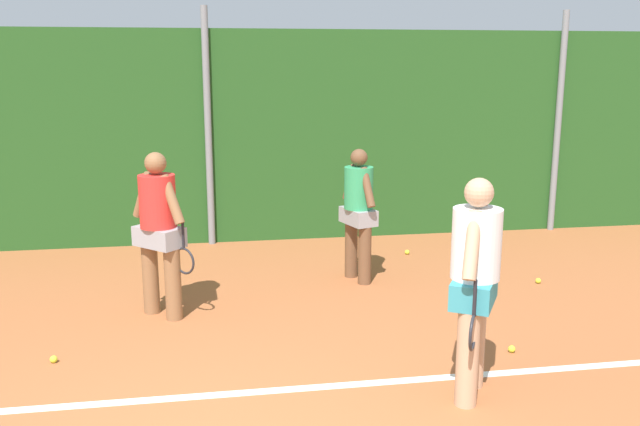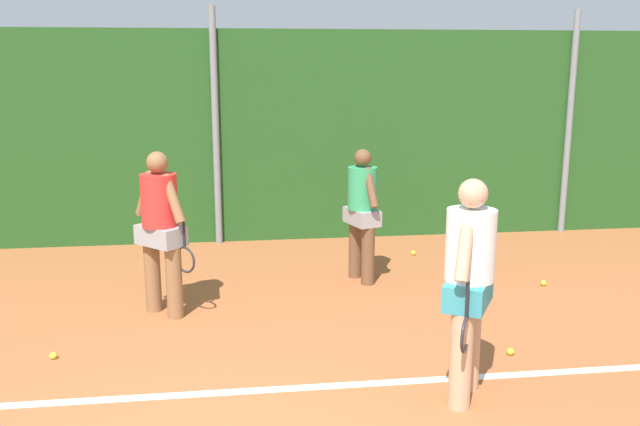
{
  "view_description": "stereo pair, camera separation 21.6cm",
  "coord_description": "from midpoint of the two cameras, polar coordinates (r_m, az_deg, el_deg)",
  "views": [
    {
      "loc": [
        0.0,
        -3.63,
        2.62
      ],
      "look_at": [
        1.07,
        2.9,
        1.15
      ],
      "focal_mm": 38.23,
      "sensor_mm": 36.0,
      "label": 1
    },
    {
      "loc": [
        0.22,
        -3.66,
        2.62
      ],
      "look_at": [
        1.07,
        2.9,
        1.15
      ],
      "focal_mm": 38.23,
      "sensor_mm": 36.0,
      "label": 2
    }
  ],
  "objects": [
    {
      "name": "player_backcourt_far",
      "position": [
        8.19,
        2.47,
        0.45
      ],
      "size": [
        0.41,
        0.65,
        1.62
      ],
      "rotation": [
        0.0,
        0.0,
        1.9
      ],
      "color": "brown",
      "rests_on": "ground_plane"
    },
    {
      "name": "player_midcourt",
      "position": [
        7.21,
        -14.17,
        -1.08
      ],
      "size": [
        0.65,
        0.57,
        1.74
      ],
      "rotation": [
        0.0,
        0.0,
        5.52
      ],
      "color": "#8C603D",
      "rests_on": "ground_plane"
    },
    {
      "name": "player_foreground_near",
      "position": [
        5.41,
        11.69,
        -5.28
      ],
      "size": [
        0.53,
        0.74,
        1.77
      ],
      "rotation": [
        0.0,
        0.0,
        4.18
      ],
      "color": "tan",
      "rests_on": "ground_plane"
    },
    {
      "name": "ground_plane",
      "position": [
        6.12,
        -9.68,
        -13.04
      ],
      "size": [
        28.58,
        28.58,
        0.0
      ],
      "primitive_type": "plane",
      "color": "#A85B33"
    },
    {
      "name": "tennis_ball_6",
      "position": [
        6.62,
        14.83,
        -10.95
      ],
      "size": [
        0.07,
        0.07,
        0.07
      ],
      "primitive_type": "sphere",
      "color": "#CCDB33",
      "rests_on": "ground_plane"
    },
    {
      "name": "tennis_ball_3",
      "position": [
        7.07,
        11.45,
        -9.23
      ],
      "size": [
        0.07,
        0.07,
        0.07
      ],
      "primitive_type": "sphere",
      "color": "#CCDB33",
      "rests_on": "ground_plane"
    },
    {
      "name": "fence_post_right",
      "position": [
        11.22,
        18.78,
        7.12
      ],
      "size": [
        0.1,
        0.1,
        3.38
      ],
      "primitive_type": "cylinder",
      "color": "gray",
      "rests_on": "ground_plane"
    },
    {
      "name": "tennis_ball_0",
      "position": [
        6.68,
        -22.3,
        -11.27
      ],
      "size": [
        0.07,
        0.07,
        0.07
      ],
      "primitive_type": "sphere",
      "color": "#CCDB33",
      "rests_on": "ground_plane"
    },
    {
      "name": "fence_post_center",
      "position": [
        9.91,
        -9.98,
        6.96
      ],
      "size": [
        0.1,
        0.1,
        3.38
      ],
      "primitive_type": "cylinder",
      "color": "gray",
      "rests_on": "ground_plane"
    },
    {
      "name": "hedge_fence_backdrop",
      "position": [
        10.1,
        -9.94,
        6.2
      ],
      "size": [
        18.58,
        0.25,
        3.08
      ],
      "primitive_type": "cube",
      "color": "#23511E",
      "rests_on": "ground_plane"
    },
    {
      "name": "tennis_ball_1",
      "position": [
        9.56,
        6.66,
        -3.27
      ],
      "size": [
        0.07,
        0.07,
        0.07
      ],
      "primitive_type": "sphere",
      "color": "#CCDB33",
      "rests_on": "ground_plane"
    },
    {
      "name": "court_baseline_paint",
      "position": [
        5.75,
        -9.69,
        -14.77
      ],
      "size": [
        13.58,
        0.1,
        0.01
      ],
      "primitive_type": "cube",
      "color": "white",
      "rests_on": "ground_plane"
    },
    {
      "name": "tennis_ball_7",
      "position": [
        8.66,
        17.11,
        -5.45
      ],
      "size": [
        0.07,
        0.07,
        0.07
      ],
      "primitive_type": "sphere",
      "color": "#CCDB33",
      "rests_on": "ground_plane"
    }
  ]
}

